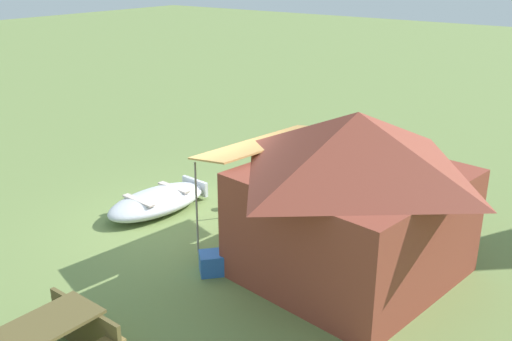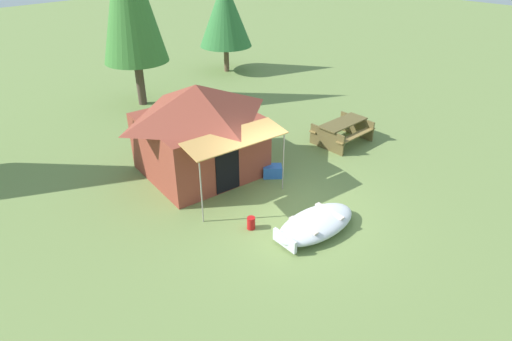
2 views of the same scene
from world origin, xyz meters
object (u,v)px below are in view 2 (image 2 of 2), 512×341
(fuel_can, at_px, (251,223))
(pine_tree_back_right, at_px, (225,13))
(beached_rowboat, at_px, (316,224))
(canvas_cabin_tent, at_px, (199,128))
(cooler_box, at_px, (272,171))
(picnic_table, at_px, (342,129))

(fuel_can, height_order, pine_tree_back_right, pine_tree_back_right)
(beached_rowboat, distance_m, fuel_can, 1.60)
(beached_rowboat, distance_m, canvas_cabin_tent, 4.52)
(cooler_box, relative_size, pine_tree_back_right, 0.12)
(cooler_box, bearing_deg, fuel_can, -147.56)
(pine_tree_back_right, bearing_deg, picnic_table, -106.25)
(picnic_table, distance_m, pine_tree_back_right, 9.86)
(cooler_box, relative_size, fuel_can, 1.73)
(picnic_table, relative_size, fuel_can, 5.82)
(picnic_table, distance_m, fuel_can, 5.85)
(canvas_cabin_tent, distance_m, fuel_can, 3.53)
(picnic_table, height_order, pine_tree_back_right, pine_tree_back_right)
(beached_rowboat, height_order, canvas_cabin_tent, canvas_cabin_tent)
(beached_rowboat, distance_m, pine_tree_back_right, 14.08)
(cooler_box, height_order, pine_tree_back_right, pine_tree_back_right)
(cooler_box, distance_m, pine_tree_back_right, 11.33)
(fuel_can, relative_size, pine_tree_back_right, 0.07)
(beached_rowboat, relative_size, picnic_table, 1.27)
(beached_rowboat, distance_m, cooler_box, 2.85)
(picnic_table, height_order, cooler_box, picnic_table)
(canvas_cabin_tent, relative_size, fuel_can, 13.38)
(canvas_cabin_tent, xyz_separation_m, cooler_box, (1.32, -1.75, -1.24))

